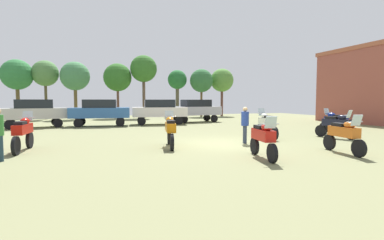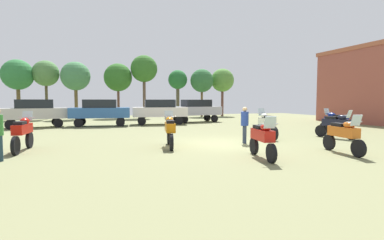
% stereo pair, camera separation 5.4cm
% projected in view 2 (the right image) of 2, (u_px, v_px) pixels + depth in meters
% --- Properties ---
extents(ground_plane, '(44.00, 52.00, 0.02)m').
position_uv_depth(ground_plane, '(220.00, 144.00, 12.95)').
color(ground_plane, olive).
extents(motorcycle_1, '(0.71, 2.26, 1.49)m').
position_uv_depth(motorcycle_1, '(170.00, 129.00, 11.92)').
color(motorcycle_1, black).
rests_on(motorcycle_1, ground).
extents(motorcycle_2, '(0.64, 2.13, 1.45)m').
position_uv_depth(motorcycle_2, '(344.00, 134.00, 10.49)').
color(motorcycle_2, black).
rests_on(motorcycle_2, ground).
extents(motorcycle_4, '(0.64, 2.26, 1.51)m').
position_uv_depth(motorcycle_4, '(267.00, 124.00, 14.73)').
color(motorcycle_4, black).
rests_on(motorcycle_4, ground).
extents(motorcycle_5, '(0.68, 2.09, 1.44)m').
position_uv_depth(motorcycle_5, '(263.00, 137.00, 9.59)').
color(motorcycle_5, black).
rests_on(motorcycle_5, ground).
extents(motorcycle_6, '(0.86, 2.15, 1.46)m').
position_uv_depth(motorcycle_6, '(337.00, 124.00, 14.73)').
color(motorcycle_6, black).
rests_on(motorcycle_6, ground).
extents(motorcycle_7, '(0.62, 2.27, 1.51)m').
position_uv_depth(motorcycle_7, '(23.00, 132.00, 10.95)').
color(motorcycle_7, black).
rests_on(motorcycle_7, ground).
extents(motorcycle_8, '(0.63, 2.18, 1.47)m').
position_uv_depth(motorcycle_8, '(335.00, 122.00, 16.53)').
color(motorcycle_8, black).
rests_on(motorcycle_8, ground).
extents(car_1, '(4.46, 2.23, 2.00)m').
position_uv_depth(car_1, '(196.00, 109.00, 25.87)').
color(car_1, black).
rests_on(car_1, ground).
extents(car_2, '(4.50, 2.34, 2.00)m').
position_uv_depth(car_2, '(160.00, 110.00, 23.37)').
color(car_2, black).
rests_on(car_2, ground).
extents(car_3, '(4.57, 2.63, 2.00)m').
position_uv_depth(car_3, '(34.00, 111.00, 20.54)').
color(car_3, black).
rests_on(car_3, ground).
extents(car_4, '(4.46, 2.22, 2.00)m').
position_uv_depth(car_4, '(100.00, 111.00, 21.76)').
color(car_4, black).
rests_on(car_4, ground).
extents(person_1, '(0.42, 0.42, 1.64)m').
position_uv_depth(person_1, '(245.00, 122.00, 13.01)').
color(person_1, '#2C364A').
rests_on(person_1, ground).
extents(tree_1, '(3.00, 3.00, 5.98)m').
position_uv_depth(tree_1, '(18.00, 75.00, 28.65)').
color(tree_1, brown).
rests_on(tree_1, ground).
extents(tree_3, '(2.78, 2.78, 5.70)m').
position_uv_depth(tree_3, '(202.00, 81.00, 34.76)').
color(tree_3, brown).
rests_on(tree_3, ground).
extents(tree_4, '(2.96, 2.96, 5.93)m').
position_uv_depth(tree_4, '(75.00, 77.00, 29.96)').
color(tree_4, brown).
rests_on(tree_4, ground).
extents(tree_5, '(2.97, 2.97, 6.96)m').
position_uv_depth(tree_5, '(144.00, 69.00, 32.31)').
color(tree_5, brown).
rests_on(tree_5, ground).
extents(tree_6, '(2.27, 2.27, 5.57)m').
position_uv_depth(tree_6, '(178.00, 81.00, 34.67)').
color(tree_6, '#4F4935').
rests_on(tree_6, ground).
extents(tree_7, '(3.07, 3.07, 6.01)m').
position_uv_depth(tree_7, '(118.00, 78.00, 32.02)').
color(tree_7, brown).
rests_on(tree_7, ground).
extents(tree_8, '(2.61, 2.61, 6.01)m').
position_uv_depth(tree_8, '(46.00, 74.00, 29.58)').
color(tree_8, '#4D432A').
rests_on(tree_8, ground).
extents(tree_9, '(2.87, 2.87, 5.89)m').
position_uv_depth(tree_9, '(222.00, 81.00, 36.12)').
color(tree_9, brown).
rests_on(tree_9, ground).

